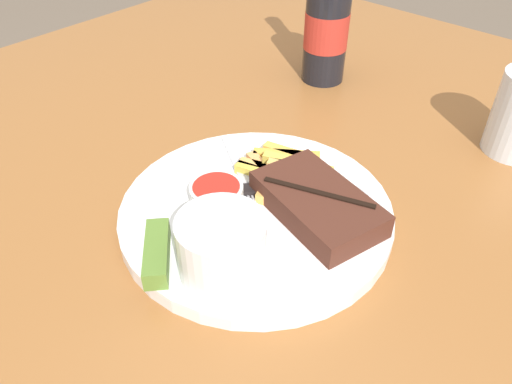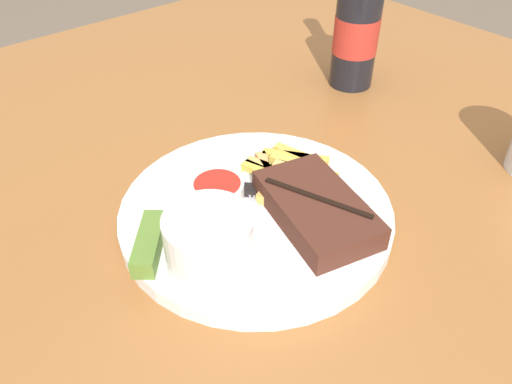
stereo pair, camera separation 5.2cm
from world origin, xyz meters
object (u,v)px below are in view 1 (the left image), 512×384
coleslaw_cup (222,245)px  knife_utensil (286,191)px  pickle_spear (157,253)px  beer_bottle (327,28)px  dipping_sauce_cup (217,194)px  fork_utensil (238,164)px  dinner_plate (256,213)px  steak_portion (317,203)px

coleslaw_cup → knife_utensil: size_ratio=0.61×
pickle_spear → beer_bottle: size_ratio=0.30×
dipping_sauce_cup → coleslaw_cup: bearing=-41.1°
fork_utensil → knife_utensil: (0.08, -0.00, 0.00)m
pickle_spear → knife_utensil: pickle_spear is taller
fork_utensil → beer_bottle: size_ratio=0.51×
dinner_plate → steak_portion: bearing=32.5°
steak_portion → coleslaw_cup: coleslaw_cup is taller
pickle_spear → dipping_sauce_cup: bearing=99.7°
knife_utensil → coleslaw_cup: bearing=-119.6°
dinner_plate → knife_utensil: (0.01, 0.04, 0.01)m
dipping_sauce_cup → beer_bottle: bearing=108.1°
dinner_plate → beer_bottle: bearing=114.5°
steak_portion → beer_bottle: bearing=125.1°
coleslaw_cup → knife_utensil: (-0.03, 0.13, -0.03)m
dipping_sauce_cup → beer_bottle: size_ratio=0.24×
coleslaw_cup → pickle_spear: bearing=-149.6°
steak_portion → pickle_spear: size_ratio=2.21×
coleslaw_cup → knife_utensil: coleslaw_cup is taller
steak_portion → fork_utensil: steak_portion is taller
dipping_sauce_cup → steak_portion: bearing=34.7°
dinner_plate → beer_bottle: size_ratio=1.25×
steak_portion → coleslaw_cup: size_ratio=1.91×
pickle_spear → beer_bottle: 0.46m
dinner_plate → beer_bottle: (-0.15, 0.32, 0.07)m
dinner_plate → beer_bottle: beer_bottle is taller
dinner_plate → dipping_sauce_cup: dipping_sauce_cup is taller
coleslaw_cup → fork_utensil: size_ratio=0.68×
fork_utensil → beer_bottle: 0.30m
dipping_sauce_cup → fork_utensil: 0.07m
coleslaw_cup → dipping_sauce_cup: coleslaw_cup is taller
dinner_plate → dipping_sauce_cup: 0.05m
dinner_plate → coleslaw_cup: 0.11m
beer_bottle → dinner_plate: bearing=-65.5°
steak_portion → dipping_sauce_cup: steak_portion is taller
steak_portion → beer_bottle: (-0.20, 0.29, 0.05)m
pickle_spear → knife_utensil: size_ratio=0.53×
dinner_plate → steak_portion: 0.07m
coleslaw_cup → fork_utensil: bearing=129.0°
pickle_spear → knife_utensil: 0.16m
dinner_plate → knife_utensil: knife_utensil is taller
knife_utensil → beer_bottle: beer_bottle is taller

